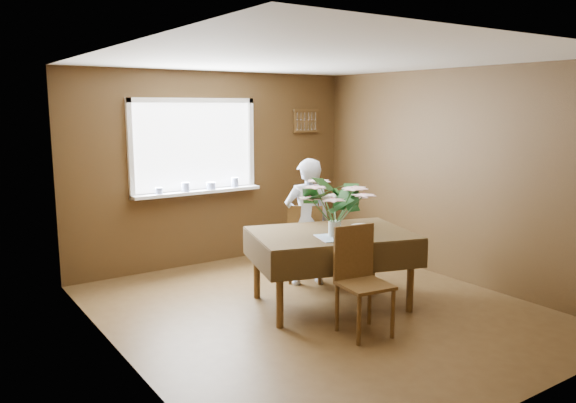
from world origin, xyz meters
TOP-DOWN VIEW (x-y plane):
  - floor at (0.00, 0.00)m, footprint 4.50×4.50m
  - ceiling at (0.00, 0.00)m, footprint 4.50×4.50m
  - wall_back at (0.00, 2.25)m, footprint 4.00×0.00m
  - wall_front at (0.00, -2.25)m, footprint 4.00×0.00m
  - wall_left at (-2.00, 0.00)m, footprint 0.00×4.50m
  - wall_right at (2.00, 0.00)m, footprint 0.00×4.50m
  - window_assembly at (-0.29, 2.20)m, footprint 1.72×0.20m
  - spoon_rack at (1.45, 2.22)m, footprint 0.44×0.05m
  - dining_table at (0.21, 0.06)m, footprint 1.86×1.52m
  - chair_far at (0.43, 0.83)m, footprint 0.56×0.56m
  - chair_near at (-0.02, -0.64)m, footprint 0.47×0.47m
  - seated_woman at (0.42, 0.77)m, footprint 0.63×0.52m
  - flower_bouquet at (0.10, -0.13)m, footprint 0.64×0.64m
  - side_plate at (0.64, 0.06)m, footprint 0.31×0.31m
  - table_knife at (0.29, -0.16)m, footprint 0.04×0.23m

SIDE VIEW (x-z plane):
  - floor at x=0.00m, z-range 0.00..0.00m
  - chair_far at x=0.43m, z-range 0.04..0.98m
  - chair_near at x=-0.02m, z-range 0.04..1.03m
  - dining_table at x=0.21m, z-range 0.29..1.08m
  - seated_woman at x=0.42m, z-range 0.00..1.48m
  - side_plate at x=0.64m, z-range 0.78..0.80m
  - table_knife at x=0.29m, z-range 0.79..0.79m
  - flower_bouquet at x=0.10m, z-range 0.86..1.41m
  - wall_back at x=0.00m, z-range -0.75..3.25m
  - wall_front at x=0.00m, z-range -0.75..3.25m
  - wall_left at x=-2.00m, z-range -1.00..3.50m
  - wall_right at x=2.00m, z-range -1.00..3.50m
  - window_assembly at x=-0.29m, z-range 0.75..1.97m
  - spoon_rack at x=1.45m, z-range 1.69..2.02m
  - ceiling at x=0.00m, z-range 2.50..2.50m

